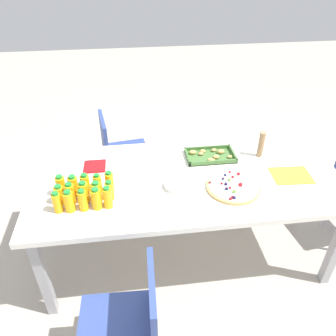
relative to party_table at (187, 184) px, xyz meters
name	(u,v)px	position (x,y,z in m)	size (l,w,h in m)	color
ground_plane	(184,251)	(0.00, 0.00, -0.69)	(12.00, 12.00, 0.00)	#B2A899
party_table	(187,184)	(0.00, 0.00, 0.00)	(2.10, 0.96, 0.75)	silver
chair_far_left	(119,150)	(-0.48, 0.81, -0.19)	(0.45, 0.45, 0.83)	#33478C
chair_near_left	(130,322)	(-0.43, -0.85, -0.19)	(0.41, 0.41, 0.83)	#33478C
juice_bottle_0	(57,203)	(-0.82, -0.24, 0.13)	(0.05, 0.05, 0.14)	#FAAC14
juice_bottle_1	(69,201)	(-0.75, -0.24, 0.13)	(0.06, 0.06, 0.15)	#FAAD14
juice_bottle_2	(83,200)	(-0.67, -0.24, 0.13)	(0.05, 0.05, 0.15)	#F9AC14
juice_bottle_3	(96,199)	(-0.59, -0.24, 0.13)	(0.06, 0.06, 0.15)	#F9AE14
juice_bottle_4	(108,198)	(-0.53, -0.24, 0.13)	(0.05, 0.05, 0.15)	#F9AD14
juice_bottle_5	(60,195)	(-0.82, -0.17, 0.12)	(0.06, 0.06, 0.13)	#F9AE14
juice_bottle_6	(70,194)	(-0.75, -0.17, 0.13)	(0.06, 0.06, 0.15)	#F9AE14
juice_bottle_7	(84,192)	(-0.67, -0.17, 0.13)	(0.06, 0.06, 0.15)	#F9AC14
juice_bottle_8	(97,192)	(-0.59, -0.17, 0.13)	(0.06, 0.06, 0.14)	#FAAD14
juice_bottle_9	(110,191)	(-0.52, -0.17, 0.13)	(0.05, 0.05, 0.14)	#FAAD14
juice_bottle_10	(61,186)	(-0.82, -0.09, 0.13)	(0.06, 0.06, 0.15)	#F9AD14
juice_bottle_11	(73,186)	(-0.74, -0.09, 0.13)	(0.06, 0.06, 0.14)	#F9AE14
juice_bottle_12	(85,184)	(-0.67, -0.09, 0.13)	(0.06, 0.06, 0.15)	#FAAC14
juice_bottle_13	(98,184)	(-0.59, -0.09, 0.13)	(0.05, 0.05, 0.14)	#F9AE14
juice_bottle_14	(110,182)	(-0.52, -0.09, 0.13)	(0.05, 0.05, 0.15)	#FAAD14
fruit_pizza	(233,187)	(0.27, -0.16, 0.07)	(0.35, 0.35, 0.05)	tan
snack_tray	(210,156)	(0.21, 0.22, 0.08)	(0.35, 0.21, 0.04)	#477238
plate_stack	(177,185)	(-0.09, -0.10, 0.08)	(0.17, 0.17, 0.03)	silver
napkin_stack	(95,166)	(-0.63, 0.20, 0.07)	(0.15, 0.15, 0.01)	red
cardboard_tube	(261,144)	(0.58, 0.19, 0.16)	(0.04, 0.04, 0.19)	#9E7A56
paper_folder	(291,175)	(0.70, -0.08, 0.07)	(0.26, 0.20, 0.01)	yellow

